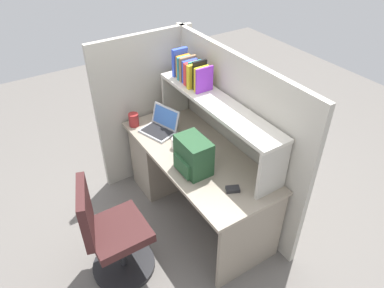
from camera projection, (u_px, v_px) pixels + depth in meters
ground_plane at (196, 211)px, 3.55m from camera, size 8.00×8.00×0.00m
desk at (175, 159)px, 3.58m from camera, size 1.60×0.70×0.73m
cubicle_partition_rear at (232, 136)px, 3.26m from camera, size 1.84×0.05×1.55m
cubicle_partition_left at (147, 108)px, 3.65m from camera, size 0.05×1.06×1.55m
overhead_hutch at (217, 112)px, 3.00m from camera, size 1.44×0.28×0.45m
reference_books_on_shelf at (191, 71)px, 3.15m from camera, size 0.42×0.18×0.26m
laptop at (161, 126)px, 3.37m from camera, size 0.38×0.35×0.22m
backpack at (193, 156)px, 2.86m from camera, size 0.30×0.23×0.30m
computer_mouse at (233, 189)px, 2.73m from camera, size 0.10×0.12×0.03m
paper_cup at (176, 143)px, 3.16m from camera, size 0.08×0.08×0.10m
snack_canister at (134, 120)px, 3.44m from camera, size 0.10×0.10×0.13m
office_chair at (112, 237)px, 2.80m from camera, size 0.52×0.54×0.93m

